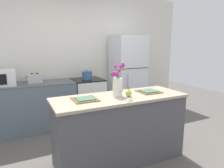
# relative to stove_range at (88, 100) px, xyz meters

# --- Properties ---
(ground_plane) EXTENTS (10.00, 10.00, 0.00)m
(ground_plane) POSITION_rel_stove_range_xyz_m (-0.10, -1.60, -0.45)
(ground_plane) COLOR #59544F
(back_wall) EXTENTS (5.20, 0.08, 2.70)m
(back_wall) POSITION_rel_stove_range_xyz_m (-0.10, 0.40, 0.90)
(back_wall) COLOR silver
(back_wall) RESTS_ON ground_plane
(kitchen_island) EXTENTS (1.80, 0.66, 0.93)m
(kitchen_island) POSITION_rel_stove_range_xyz_m (-0.10, -1.60, 0.01)
(kitchen_island) COLOR #4C4C51
(kitchen_island) RESTS_ON ground_plane
(back_counter) EXTENTS (1.68, 0.60, 0.91)m
(back_counter) POSITION_rel_stove_range_xyz_m (-1.16, 0.00, 0.00)
(back_counter) COLOR slate
(back_counter) RESTS_ON ground_plane
(stove_range) EXTENTS (0.60, 0.61, 0.91)m
(stove_range) POSITION_rel_stove_range_xyz_m (0.00, 0.00, 0.00)
(stove_range) COLOR silver
(stove_range) RESTS_ON ground_plane
(refrigerator) EXTENTS (0.68, 0.67, 1.80)m
(refrigerator) POSITION_rel_stove_range_xyz_m (0.95, 0.00, 0.45)
(refrigerator) COLOR silver
(refrigerator) RESTS_ON ground_plane
(flower_vase) EXTENTS (0.18, 0.17, 0.45)m
(flower_vase) POSITION_rel_stove_range_xyz_m (-0.14, -1.60, 0.64)
(flower_vase) COLOR silver
(flower_vase) RESTS_ON kitchen_island
(pear_figurine) EXTENTS (0.08, 0.08, 0.13)m
(pear_figurine) POSITION_rel_stove_range_xyz_m (-0.02, -1.68, 0.53)
(pear_figurine) COLOR #9EBC47
(pear_figurine) RESTS_ON kitchen_island
(plate_setting_left) EXTENTS (0.30, 0.30, 0.02)m
(plate_setting_left) POSITION_rel_stove_range_xyz_m (-0.58, -1.57, 0.49)
(plate_setting_left) COLOR brown
(plate_setting_left) RESTS_ON kitchen_island
(plate_setting_right) EXTENTS (0.30, 0.30, 0.02)m
(plate_setting_right) POSITION_rel_stove_range_xyz_m (0.38, -1.57, 0.49)
(plate_setting_right) COLOR brown
(plate_setting_right) RESTS_ON kitchen_island
(toaster) EXTENTS (0.28, 0.18, 0.17)m
(toaster) POSITION_rel_stove_range_xyz_m (-1.02, 0.05, 0.54)
(toaster) COLOR #B7BABC
(toaster) RESTS_ON back_counter
(cooking_pot) EXTENTS (0.21, 0.21, 0.19)m
(cooking_pot) POSITION_rel_stove_range_xyz_m (-0.01, 0.01, 0.53)
(cooking_pot) COLOR #386093
(cooking_pot) RESTS_ON stove_range
(microwave) EXTENTS (0.48, 0.37, 0.27)m
(microwave) POSITION_rel_stove_range_xyz_m (-1.57, -0.00, 0.59)
(microwave) COLOR white
(microwave) RESTS_ON back_counter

